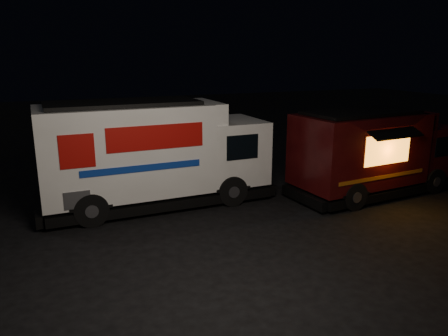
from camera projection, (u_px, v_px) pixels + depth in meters
ground at (247, 228)px, 12.48m from camera, size 80.00×80.00×0.00m
white_truck at (157, 153)px, 14.14m from camera, size 7.65×2.77×3.44m
red_truck at (376, 152)px, 15.36m from camera, size 6.61×2.92×2.99m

